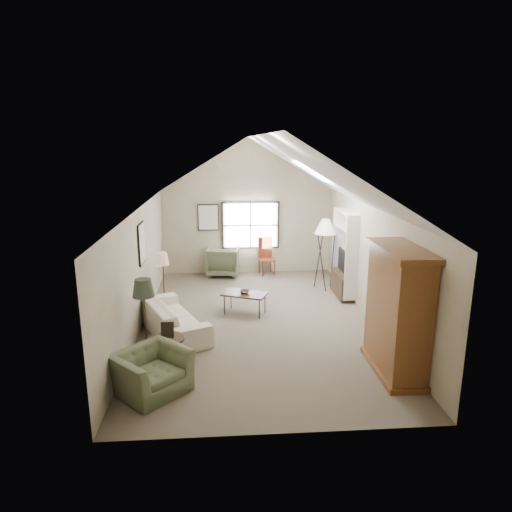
{
  "coord_description": "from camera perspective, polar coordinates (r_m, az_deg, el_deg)",
  "views": [
    {
      "loc": [
        -0.73,
        -9.4,
        3.87
      ],
      "look_at": [
        0.0,
        0.4,
        1.4
      ],
      "focal_mm": 32.0,
      "sensor_mm": 36.0,
      "label": 1
    }
  ],
  "objects": [
    {
      "name": "tv_panel",
      "position": [
        11.79,
        10.88,
        -0.64
      ],
      "size": [
        0.05,
        0.9,
        0.55
      ],
      "primitive_type": "cube",
      "color": "black",
      "rests_on": "media_console"
    },
    {
      "name": "armchair_near",
      "position": [
        7.6,
        -12.97,
        -13.95
      ],
      "size": [
        1.4,
        1.4,
        0.69
      ],
      "primitive_type": "imported",
      "rotation": [
        0.0,
        0.0,
        0.79
      ],
      "color": "#5C6647",
      "rests_on": "ground"
    },
    {
      "name": "window",
      "position": [
        13.6,
        -0.69,
        3.86
      ],
      "size": [
        1.72,
        0.08,
        1.42
      ],
      "primitive_type": "cube",
      "color": "black",
      "rests_on": "room_shell"
    },
    {
      "name": "sofa",
      "position": [
        9.72,
        -10.44,
        -7.44
      ],
      "size": [
        1.78,
        2.49,
        0.68
      ],
      "primitive_type": "imported",
      "rotation": [
        0.0,
        0.0,
        2.0
      ],
      "color": "beige",
      "rests_on": "ground"
    },
    {
      "name": "dark_lamp",
      "position": [
        8.3,
        -13.66,
        -7.96
      ],
      "size": [
        0.51,
        0.51,
        1.62
      ],
      "primitive_type": null,
      "rotation": [
        0.0,
        0.0,
        0.43
      ],
      "color": "black",
      "rests_on": "ground"
    },
    {
      "name": "armoire",
      "position": [
        8.07,
        17.28,
        -6.64
      ],
      "size": [
        0.6,
        1.5,
        2.2
      ],
      "primitive_type": "cube",
      "color": "brown",
      "rests_on": "ground"
    },
    {
      "name": "side_chair",
      "position": [
        13.58,
        1.37,
        -0.04
      ],
      "size": [
        0.51,
        0.51,
        1.1
      ],
      "primitive_type": "cube",
      "rotation": [
        0.0,
        0.0,
        0.21
      ],
      "color": "brown",
      "rests_on": "ground"
    },
    {
      "name": "bowl",
      "position": [
        10.46,
        -1.43,
        -4.5
      ],
      "size": [
        0.31,
        0.31,
        0.06
      ],
      "primitive_type": "imported",
      "rotation": [
        0.0,
        0.0,
        -0.41
      ],
      "color": "#322514",
      "rests_on": "coffee_table"
    },
    {
      "name": "skylight",
      "position": [
        10.52,
        6.99,
        10.46
      ],
      "size": [
        0.8,
        1.2,
        0.52
      ],
      "primitive_type": null,
      "color": "white",
      "rests_on": "room_shell"
    },
    {
      "name": "armchair_far",
      "position": [
        13.54,
        -4.1,
        -0.62
      ],
      "size": [
        1.05,
        1.07,
        0.87
      ],
      "primitive_type": "imported",
      "rotation": [
        0.0,
        0.0,
        3.01
      ],
      "color": "#595D41",
      "rests_on": "ground"
    },
    {
      "name": "tv_alcove",
      "position": [
        11.74,
        11.02,
        0.45
      ],
      "size": [
        0.32,
        1.3,
        2.1
      ],
      "primitive_type": "cube",
      "color": "white",
      "rests_on": "ground"
    },
    {
      "name": "tripod_lamp",
      "position": [
        12.25,
        8.56,
        0.26
      ],
      "size": [
        0.57,
        0.57,
        1.94
      ],
      "primitive_type": null,
      "rotation": [
        0.0,
        0.0,
        -0.02
      ],
      "color": "silver",
      "rests_on": "ground"
    },
    {
      "name": "coffee_table",
      "position": [
        10.55,
        -1.42,
        -5.95
      ],
      "size": [
        1.12,
        0.89,
        0.5
      ],
      "primitive_type": "cube",
      "rotation": [
        0.0,
        0.0,
        -0.41
      ],
      "color": "#331E14",
      "rests_on": "ground"
    },
    {
      "name": "room_shell",
      "position": [
        9.45,
        0.18,
        10.09
      ],
      "size": [
        5.01,
        8.01,
        4.0
      ],
      "color": "brown",
      "rests_on": "ground"
    },
    {
      "name": "tan_lamp",
      "position": [
        10.75,
        -11.46,
        -3.18
      ],
      "size": [
        0.38,
        0.38,
        1.45
      ],
      "primitive_type": null,
      "rotation": [
        0.0,
        0.0,
        0.43
      ],
      "color": "tan",
      "rests_on": "ground"
    },
    {
      "name": "side_table",
      "position": [
        8.27,
        -10.88,
        -11.82
      ],
      "size": [
        0.77,
        0.77,
        0.58
      ],
      "primitive_type": "cylinder",
      "rotation": [
        0.0,
        0.0,
        0.43
      ],
      "color": "#3D2C19",
      "rests_on": "ground"
    },
    {
      "name": "wall_art",
      "position": [
        11.6,
        -9.89,
        3.25
      ],
      "size": [
        1.97,
        3.71,
        0.88
      ],
      "color": "black",
      "rests_on": "room_shell"
    },
    {
      "name": "media_console",
      "position": [
        11.96,
        10.74,
        -3.51
      ],
      "size": [
        0.34,
        1.18,
        0.6
      ],
      "primitive_type": "cube",
      "color": "#382316",
      "rests_on": "ground"
    }
  ]
}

